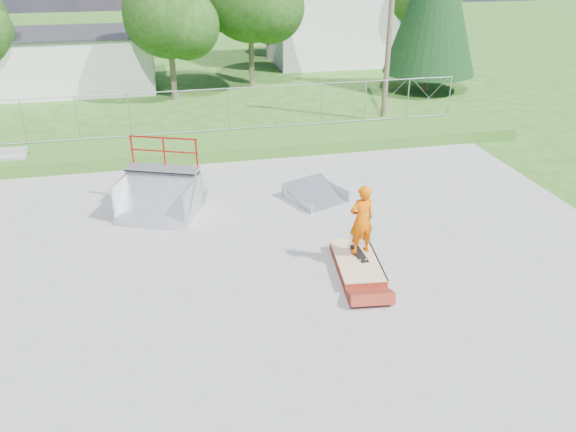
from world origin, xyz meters
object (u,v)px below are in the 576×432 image
grind_box (357,264)px  skater (362,222)px  flat_bank_ramp (316,194)px  quarter_pipe (155,183)px

grind_box → skater: (0.12, 0.17, 1.15)m
grind_box → skater: size_ratio=1.25×
grind_box → flat_bank_ramp: size_ratio=1.37×
grind_box → quarter_pipe: size_ratio=1.02×
skater → flat_bank_ramp: bearing=-98.8°
grind_box → flat_bank_ramp: flat_bank_ramp is taller
grind_box → skater: bearing=61.6°
quarter_pipe → flat_bank_ramp: size_ratio=1.34×
flat_bank_ramp → skater: bearing=-111.9°
grind_box → skater: 1.17m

